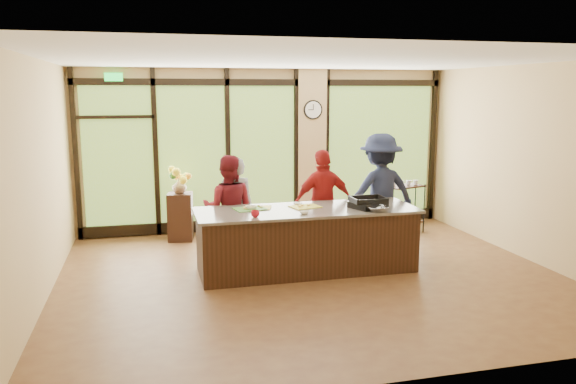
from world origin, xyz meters
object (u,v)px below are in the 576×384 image
flower_stand (180,217)px  cook_right (380,193)px  island_base (307,241)px  cook_left (235,208)px  roasting_pan (368,205)px  bar_cart (404,201)px

flower_stand → cook_right: bearing=-15.7°
island_base → flower_stand: (-1.68, 2.19, -0.02)m
cook_left → roasting_pan: (1.80, -0.97, 0.16)m
island_base → cook_right: (1.45, 0.74, 0.52)m
roasting_pan → flower_stand: bearing=114.0°
island_base → cook_right: size_ratio=1.61×
cook_left → flower_stand: cook_left is taller
island_base → cook_left: bearing=137.4°
roasting_pan → bar_cart: bearing=28.0°
island_base → bar_cart: size_ratio=3.22×
roasting_pan → island_base: bearing=147.9°
cook_left → flower_stand: bearing=-58.6°
island_base → flower_stand: bearing=127.5°
flower_stand → island_base: bearing=-43.4°
island_base → cook_left: size_ratio=1.93×
bar_cart → island_base: bearing=-160.5°
island_base → roasting_pan: size_ratio=6.38×
flower_stand → bar_cart: bearing=3.9°
cook_left → cook_right: cook_right is taller
cook_right → flower_stand: cook_right is taller
island_base → flower_stand: island_base is taller
island_base → bar_cart: 3.02m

